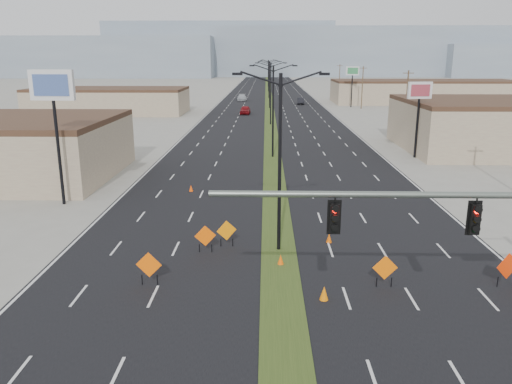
{
  "coord_description": "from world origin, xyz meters",
  "views": [
    {
      "loc": [
        -0.78,
        -15.08,
        10.78
      ],
      "look_at": [
        -1.33,
        13.0,
        3.2
      ],
      "focal_mm": 35.0,
      "sensor_mm": 36.0,
      "label": 1
    }
  ],
  "objects_px": {
    "streetlight_1": "(273,108)",
    "pole_sign_east_far": "(353,74)",
    "construction_sign_0": "(149,266)",
    "pole_sign_east_near": "(419,97)",
    "cone_2": "(329,238)",
    "streetlight_3": "(270,83)",
    "car_left": "(245,110)",
    "streetlight_4": "(269,78)",
    "cone_3": "(191,188)",
    "construction_sign_3": "(385,269)",
    "construction_sign_5": "(508,267)",
    "streetlight_2": "(271,92)",
    "streetlight_0": "(280,158)",
    "construction_sign_1": "(205,237)",
    "streetlight_5": "(268,75)",
    "car_far": "(242,98)",
    "streetlight_6": "(268,72)",
    "construction_sign_2": "(227,231)",
    "car_mid": "(301,101)",
    "pole_sign_west": "(53,95)",
    "cone_0": "(324,293)",
    "cone_1": "(281,260)"
  },
  "relations": [
    {
      "from": "streetlight_4",
      "to": "cone_3",
      "type": "bearing_deg",
      "value": -94.03
    },
    {
      "from": "streetlight_0",
      "to": "cone_3",
      "type": "relative_size",
      "value": 17.88
    },
    {
      "from": "streetlight_4",
      "to": "pole_sign_east_near",
      "type": "relative_size",
      "value": 1.21
    },
    {
      "from": "car_far",
      "to": "streetlight_0",
      "type": "bearing_deg",
      "value": -87.38
    },
    {
      "from": "streetlight_5",
      "to": "construction_sign_2",
      "type": "distance_m",
      "value": 139.65
    },
    {
      "from": "streetlight_5",
      "to": "cone_2",
      "type": "bearing_deg",
      "value": -88.74
    },
    {
      "from": "streetlight_3",
      "to": "cone_2",
      "type": "relative_size",
      "value": 16.99
    },
    {
      "from": "cone_3",
      "to": "construction_sign_5",
      "type": "bearing_deg",
      "value": -44.53
    },
    {
      "from": "streetlight_5",
      "to": "car_mid",
      "type": "bearing_deg",
      "value": -80.79
    },
    {
      "from": "car_far",
      "to": "construction_sign_5",
      "type": "relative_size",
      "value": 3.13
    },
    {
      "from": "streetlight_6",
      "to": "construction_sign_2",
      "type": "xyz_separation_m",
      "value": [
        -3.05,
        -167.54,
        -4.47
      ]
    },
    {
      "from": "cone_0",
      "to": "car_mid",
      "type": "bearing_deg",
      "value": 86.8
    },
    {
      "from": "streetlight_3",
      "to": "cone_3",
      "type": "distance_m",
      "value": 71.6
    },
    {
      "from": "streetlight_2",
      "to": "construction_sign_0",
      "type": "xyz_separation_m",
      "value": [
        -6.43,
        -60.76,
        -4.41
      ]
    },
    {
      "from": "construction_sign_3",
      "to": "construction_sign_5",
      "type": "relative_size",
      "value": 0.92
    },
    {
      "from": "pole_sign_east_near",
      "to": "car_mid",
      "type": "bearing_deg",
      "value": 86.94
    },
    {
      "from": "streetlight_1",
      "to": "streetlight_4",
      "type": "relative_size",
      "value": 1.0
    },
    {
      "from": "streetlight_2",
      "to": "construction_sign_1",
      "type": "xyz_separation_m",
      "value": [
        -4.19,
        -56.49,
        -4.47
      ]
    },
    {
      "from": "streetlight_3",
      "to": "streetlight_2",
      "type": "bearing_deg",
      "value": -90.0
    },
    {
      "from": "construction_sign_2",
      "to": "cone_0",
      "type": "relative_size",
      "value": 2.34
    },
    {
      "from": "streetlight_0",
      "to": "pole_sign_east_far",
      "type": "height_order",
      "value": "streetlight_0"
    },
    {
      "from": "streetlight_5",
      "to": "car_far",
      "type": "relative_size",
      "value": 1.81
    },
    {
      "from": "streetlight_6",
      "to": "pole_sign_west",
      "type": "height_order",
      "value": "streetlight_6"
    },
    {
      "from": "car_left",
      "to": "construction_sign_5",
      "type": "relative_size",
      "value": 2.7
    },
    {
      "from": "streetlight_1",
      "to": "pole_sign_east_near",
      "type": "distance_m",
      "value": 15.91
    },
    {
      "from": "cone_2",
      "to": "pole_sign_east_near",
      "type": "distance_m",
      "value": 30.42
    },
    {
      "from": "streetlight_0",
      "to": "construction_sign_2",
      "type": "relative_size",
      "value": 6.23
    },
    {
      "from": "streetlight_1",
      "to": "streetlight_2",
      "type": "xyz_separation_m",
      "value": [
        0.0,
        28.0,
        0.0
      ]
    },
    {
      "from": "cone_2",
      "to": "streetlight_2",
      "type": "bearing_deg",
      "value": 93.2
    },
    {
      "from": "streetlight_4",
      "to": "streetlight_6",
      "type": "xyz_separation_m",
      "value": [
        0.0,
        56.0,
        0.0
      ]
    },
    {
      "from": "cone_0",
      "to": "cone_3",
      "type": "bearing_deg",
      "value": 115.03
    },
    {
      "from": "car_left",
      "to": "construction_sign_3",
      "type": "bearing_deg",
      "value": -80.91
    },
    {
      "from": "streetlight_3",
      "to": "car_mid",
      "type": "xyz_separation_m",
      "value": [
        7.51,
        9.68,
        -4.68
      ]
    },
    {
      "from": "streetlight_5",
      "to": "pole_sign_east_near",
      "type": "bearing_deg",
      "value": -81.93
    },
    {
      "from": "cone_1",
      "to": "streetlight_3",
      "type": "bearing_deg",
      "value": 90.03
    },
    {
      "from": "streetlight_4",
      "to": "streetlight_1",
      "type": "bearing_deg",
      "value": -90.0
    },
    {
      "from": "streetlight_2",
      "to": "construction_sign_1",
      "type": "bearing_deg",
      "value": -94.24
    },
    {
      "from": "streetlight_5",
      "to": "construction_sign_0",
      "type": "bearing_deg",
      "value": -92.54
    },
    {
      "from": "car_far",
      "to": "cone_2",
      "type": "bearing_deg",
      "value": -85.63
    },
    {
      "from": "pole_sign_west",
      "to": "pole_sign_east_near",
      "type": "relative_size",
      "value": 1.21
    },
    {
      "from": "streetlight_3",
      "to": "streetlight_4",
      "type": "height_order",
      "value": "same"
    },
    {
      "from": "streetlight_0",
      "to": "pole_sign_east_far",
      "type": "xyz_separation_m",
      "value": [
        18.37,
        86.63,
        1.84
      ]
    },
    {
      "from": "streetlight_0",
      "to": "streetlight_4",
      "type": "bearing_deg",
      "value": 90.0
    },
    {
      "from": "construction_sign_3",
      "to": "pole_sign_east_far",
      "type": "distance_m",
      "value": 92.58
    },
    {
      "from": "construction_sign_0",
      "to": "pole_sign_east_near",
      "type": "relative_size",
      "value": 0.21
    },
    {
      "from": "pole_sign_east_far",
      "to": "construction_sign_3",
      "type": "bearing_deg",
      "value": -76.7
    },
    {
      "from": "streetlight_3",
      "to": "car_left",
      "type": "bearing_deg",
      "value": -111.69
    },
    {
      "from": "car_left",
      "to": "construction_sign_5",
      "type": "distance_m",
      "value": 78.03
    },
    {
      "from": "construction_sign_1",
      "to": "streetlight_1",
      "type": "bearing_deg",
      "value": 69.79
    },
    {
      "from": "streetlight_1",
      "to": "pole_sign_east_far",
      "type": "bearing_deg",
      "value": 72.6
    }
  ]
}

